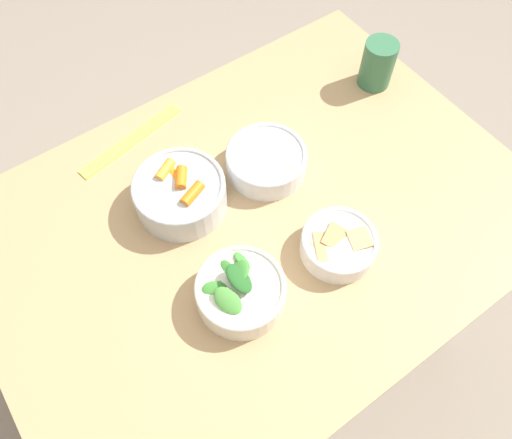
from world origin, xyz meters
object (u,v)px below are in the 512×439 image
(bowl_greens, at_px, (240,291))
(bowl_beans_hotdog, at_px, (266,161))
(bowl_cookies, at_px, (339,244))
(ruler, at_px, (131,140))
(bowl_carrots, at_px, (180,193))
(cup, at_px, (378,64))

(bowl_greens, distance_m, bowl_beans_hotdog, 0.28)
(bowl_cookies, height_order, ruler, bowl_cookies)
(bowl_beans_hotdog, distance_m, bowl_cookies, 0.23)
(bowl_beans_hotdog, relative_size, bowl_cookies, 1.16)
(bowl_carrots, height_order, cup, cup)
(bowl_carrots, distance_m, bowl_cookies, 0.31)
(bowl_carrots, distance_m, bowl_greens, 0.23)
(bowl_cookies, relative_size, ruler, 0.54)
(bowl_cookies, xyz_separation_m, cup, (0.34, 0.28, 0.03))
(bowl_cookies, height_order, cup, cup)
(ruler, bearing_deg, bowl_carrots, -88.02)
(bowl_beans_hotdog, xyz_separation_m, bowl_cookies, (-0.00, -0.23, 0.00))
(bowl_greens, bearing_deg, cup, 25.55)
(bowl_greens, relative_size, cup, 1.47)
(ruler, bearing_deg, bowl_beans_hotdog, -49.89)
(bowl_beans_hotdog, height_order, bowl_cookies, bowl_beans_hotdog)
(bowl_greens, xyz_separation_m, bowl_beans_hotdog, (0.20, 0.20, -0.01))
(ruler, bearing_deg, bowl_greens, -91.45)
(bowl_beans_hotdog, bearing_deg, cup, 9.71)
(bowl_greens, height_order, cup, cup)
(bowl_carrots, height_order, bowl_greens, bowl_greens)
(bowl_greens, height_order, bowl_beans_hotdog, bowl_greens)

